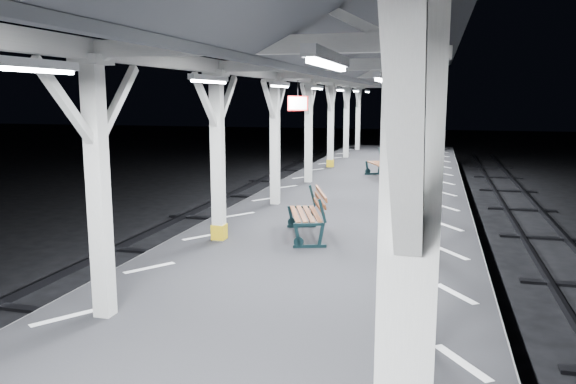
% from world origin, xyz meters
% --- Properties ---
extents(ground, '(120.00, 120.00, 0.00)m').
position_xyz_m(ground, '(0.00, 0.00, 0.00)').
color(ground, black).
rests_on(ground, ground).
extents(platform, '(6.00, 50.00, 1.00)m').
position_xyz_m(platform, '(0.00, 0.00, 0.50)').
color(platform, black).
rests_on(platform, ground).
extents(hazard_stripes_left, '(1.00, 48.00, 0.01)m').
position_xyz_m(hazard_stripes_left, '(-2.45, 0.00, 1.00)').
color(hazard_stripes_left, silver).
rests_on(hazard_stripes_left, platform).
extents(hazard_stripes_right, '(1.00, 48.00, 0.01)m').
position_xyz_m(hazard_stripes_right, '(2.45, 0.00, 1.00)').
color(hazard_stripes_right, silver).
rests_on(hazard_stripes_right, platform).
extents(track_left, '(2.20, 60.00, 0.16)m').
position_xyz_m(track_left, '(-5.00, 0.00, 0.08)').
color(track_left, '#2D2D33').
rests_on(track_left, ground).
extents(canopy, '(5.40, 49.00, 4.65)m').
position_xyz_m(canopy, '(0.00, -0.02, 4.56)').
color(canopy, silver).
rests_on(canopy, platform).
extents(bench_mid, '(1.16, 1.86, 0.95)m').
position_xyz_m(bench_mid, '(-0.32, 2.75, 1.51)').
color(bench_mid, black).
rests_on(bench_mid, platform).
extents(bench_far, '(1.34, 1.95, 1.00)m').
position_xyz_m(bench_far, '(0.36, 11.61, 1.53)').
color(bench_far, black).
rests_on(bench_far, platform).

